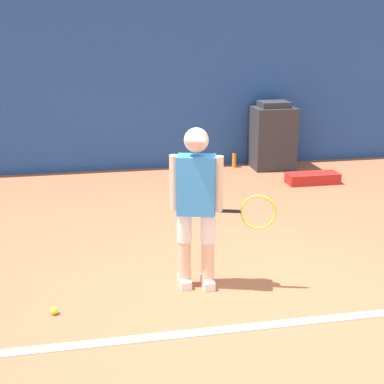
{
  "coord_description": "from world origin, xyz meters",
  "views": [
    {
      "loc": [
        -1.35,
        -4.1,
        2.36
      ],
      "look_at": [
        -0.44,
        0.6,
        0.87
      ],
      "focal_mm": 50.0,
      "sensor_mm": 36.0,
      "label": 1
    }
  ],
  "objects_px": {
    "tennis_player": "(198,202)",
    "tennis_ball": "(54,311)",
    "equipment_bag": "(313,178)",
    "water_bottle": "(234,160)",
    "covered_chair": "(273,136)"
  },
  "relations": [
    {
      "from": "equipment_bag",
      "to": "water_bottle",
      "type": "xyz_separation_m",
      "value": [
        -0.95,
        1.21,
        0.05
      ]
    },
    {
      "from": "tennis_ball",
      "to": "equipment_bag",
      "type": "relative_size",
      "value": 0.08
    },
    {
      "from": "tennis_player",
      "to": "equipment_bag",
      "type": "xyz_separation_m",
      "value": [
        2.47,
        3.07,
        -0.75
      ]
    },
    {
      "from": "equipment_bag",
      "to": "tennis_player",
      "type": "bearing_deg",
      "value": -128.82
    },
    {
      "from": "water_bottle",
      "to": "tennis_ball",
      "type": "bearing_deg",
      "value": -121.83
    },
    {
      "from": "tennis_player",
      "to": "equipment_bag",
      "type": "bearing_deg",
      "value": 68.02
    },
    {
      "from": "covered_chair",
      "to": "tennis_ball",
      "type": "bearing_deg",
      "value": -128.11
    },
    {
      "from": "tennis_player",
      "to": "water_bottle",
      "type": "relative_size",
      "value": 5.55
    },
    {
      "from": "water_bottle",
      "to": "equipment_bag",
      "type": "bearing_deg",
      "value": -51.94
    },
    {
      "from": "tennis_player",
      "to": "tennis_ball",
      "type": "xyz_separation_m",
      "value": [
        -1.31,
        -0.29,
        -0.8
      ]
    },
    {
      "from": "tennis_ball",
      "to": "tennis_player",
      "type": "bearing_deg",
      "value": 12.32
    },
    {
      "from": "covered_chair",
      "to": "equipment_bag",
      "type": "xyz_separation_m",
      "value": [
        0.31,
        -1.06,
        -0.47
      ]
    },
    {
      "from": "tennis_player",
      "to": "tennis_ball",
      "type": "relative_size",
      "value": 22.35
    },
    {
      "from": "tennis_ball",
      "to": "covered_chair",
      "type": "relative_size",
      "value": 0.06
    },
    {
      "from": "covered_chair",
      "to": "equipment_bag",
      "type": "relative_size",
      "value": 1.41
    }
  ]
}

